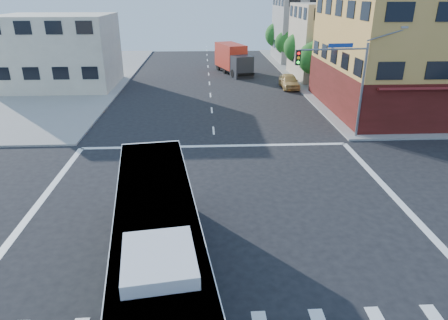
{
  "coord_description": "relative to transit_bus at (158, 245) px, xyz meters",
  "views": [
    {
      "loc": [
        -0.73,
        -17.41,
        10.24
      ],
      "look_at": [
        0.31,
        2.79,
        1.72
      ],
      "focal_mm": 32.0,
      "sensor_mm": 36.0,
      "label": 1
    }
  ],
  "objects": [
    {
      "name": "building_east_near",
      "position": [
        19.45,
        39.33,
        2.62
      ],
      "size": [
        12.06,
        10.06,
        9.0
      ],
      "color": "#BAA58E",
      "rests_on": "ground"
    },
    {
      "name": "street_tree_d",
      "position": [
        14.37,
        57.27,
        1.99
      ],
      "size": [
        4.0,
        4.0,
        6.03
      ],
      "color": "#382114",
      "rests_on": "ground"
    },
    {
      "name": "corner_building_ne",
      "position": [
        22.45,
        23.83,
        4.0
      ],
      "size": [
        18.1,
        15.44,
        14.0
      ],
      "color": "gold",
      "rests_on": "ground"
    },
    {
      "name": "building_east_far",
      "position": [
        19.45,
        53.33,
        3.12
      ],
      "size": [
        12.06,
        10.06,
        10.0
      ],
      "color": "gray",
      "rests_on": "ground"
    },
    {
      "name": "ground",
      "position": [
        2.47,
        5.35,
        -1.89
      ],
      "size": [
        120.0,
        120.0,
        0.0
      ],
      "primitive_type": "plane",
      "color": "black",
      "rests_on": "ground"
    },
    {
      "name": "signal_mast_ne",
      "position": [
        11.55,
        15.97,
        3.1
      ],
      "size": [
        7.91,
        1.13,
        8.07
      ],
      "color": "slate",
      "rests_on": "ground"
    },
    {
      "name": "transit_bus",
      "position": [
        0.0,
        0.0,
        0.0
      ],
      "size": [
        4.56,
        13.28,
        3.86
      ],
      "rotation": [
        0.0,
        0.0,
        0.14
      ],
      "color": "black",
      "rests_on": "ground"
    },
    {
      "name": "street_tree_c",
      "position": [
        14.37,
        49.27,
        1.57
      ],
      "size": [
        3.4,
        3.4,
        5.29
      ],
      "color": "#382114",
      "rests_on": "ground"
    },
    {
      "name": "parked_car",
      "position": [
        11.61,
        33.29,
        -1.09
      ],
      "size": [
        1.9,
        4.69,
        1.59
      ],
      "primitive_type": "imported",
      "rotation": [
        0.0,
        0.0,
        -0.0
      ],
      "color": "#DDAE5C",
      "rests_on": "ground"
    },
    {
      "name": "building_west",
      "position": [
        -14.55,
        35.33,
        2.12
      ],
      "size": [
        12.06,
        10.06,
        8.0
      ],
      "color": "beige",
      "rests_on": "ground"
    },
    {
      "name": "box_truck",
      "position": [
        5.83,
        42.74,
        -0.04
      ],
      "size": [
        4.84,
        8.78,
        3.8
      ],
      "rotation": [
        0.0,
        0.0,
        0.3
      ],
      "color": "#2A2A2F",
      "rests_on": "ground"
    },
    {
      "name": "street_tree_b",
      "position": [
        14.37,
        41.27,
        1.87
      ],
      "size": [
        3.8,
        3.8,
        5.79
      ],
      "color": "#382114",
      "rests_on": "ground"
    },
    {
      "name": "street_tree_a",
      "position": [
        14.37,
        33.27,
        1.7
      ],
      "size": [
        3.6,
        3.6,
        5.53
      ],
      "color": "#382114",
      "rests_on": "ground"
    }
  ]
}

